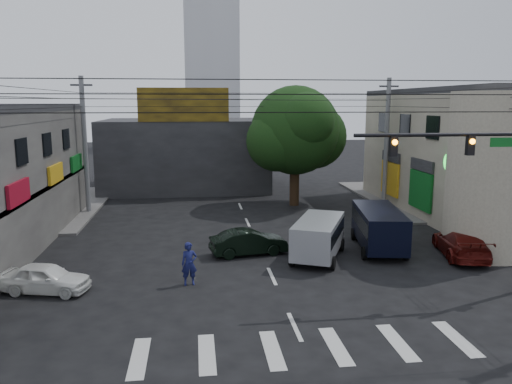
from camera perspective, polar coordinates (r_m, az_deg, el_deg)
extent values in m
plane|color=black|center=(20.22, 2.72, -11.51)|extent=(160.00, 160.00, 0.00)
cube|color=#514F4C|center=(42.88, 22.76, -0.54)|extent=(16.00, 16.00, 0.15)
cube|color=gray|center=(38.15, 26.87, 3.87)|extent=(14.00, 18.00, 8.00)
cylinder|color=gray|center=(26.86, 25.05, 1.80)|extent=(4.00, 4.00, 8.00)
cube|color=#232326|center=(44.73, -8.02, 4.36)|extent=(14.00, 10.00, 6.00)
cube|color=olive|center=(39.61, -8.29, 9.84)|extent=(7.00, 0.30, 2.60)
cube|color=silver|center=(89.75, -5.20, 19.47)|extent=(9.00, 9.00, 44.00)
cylinder|color=black|center=(36.62, 4.42, 1.88)|extent=(0.70, 0.70, 4.40)
sphere|color=black|center=(36.29, 4.49, 7.05)|extent=(6.40, 6.40, 6.40)
cylinder|color=black|center=(19.83, 20.85, 6.14)|extent=(7.00, 0.14, 0.14)
cube|color=black|center=(20.34, 23.28, 4.93)|extent=(0.28, 0.22, 0.75)
cube|color=black|center=(19.01, 15.42, 5.08)|extent=(0.28, 0.22, 0.75)
sphere|color=orange|center=(20.21, 23.51, 5.31)|extent=(0.20, 0.20, 0.20)
sphere|color=orange|center=(18.87, 15.60, 5.49)|extent=(0.20, 0.20, 0.20)
cube|color=#0C591C|center=(21.13, 26.83, 5.10)|extent=(1.40, 0.06, 0.35)
cylinder|color=#59595B|center=(35.38, -18.96, 4.99)|extent=(0.32, 0.32, 9.20)
cylinder|color=#59595B|center=(37.25, 14.67, 5.44)|extent=(0.32, 0.32, 9.20)
imported|color=black|center=(24.90, -0.84, -5.76)|extent=(2.61, 4.27, 1.26)
imported|color=white|center=(21.78, -22.91, -9.05)|extent=(3.03, 4.15, 1.19)
imported|color=#4D0E0B|center=(26.56, 22.38, -5.43)|extent=(3.93, 5.48, 1.35)
imported|color=#15194C|center=(21.00, -7.64, -8.13)|extent=(0.76, 0.59, 1.81)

